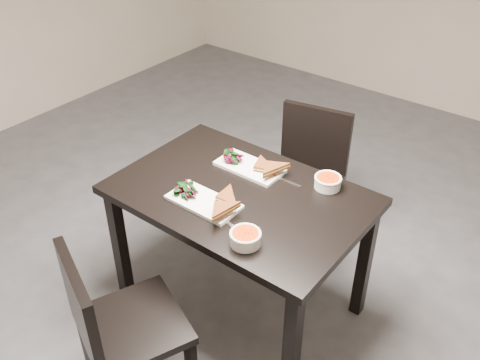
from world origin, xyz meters
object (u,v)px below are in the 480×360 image
(plate_far, at_px, (250,167))
(soup_bowl_far, at_px, (328,181))
(chair_near, at_px, (114,324))
(table, at_px, (240,209))
(soup_bowl_near, at_px, (245,237))
(chair_far, at_px, (307,170))
(plate_near, at_px, (204,202))

(plate_far, distance_m, soup_bowl_far, 0.41)
(chair_near, relative_size, plate_far, 2.47)
(table, distance_m, soup_bowl_near, 0.39)
(table, xyz_separation_m, plate_far, (-0.09, 0.19, 0.11))
(chair_far, distance_m, soup_bowl_near, 1.08)
(soup_bowl_near, bearing_deg, table, 131.11)
(chair_far, bearing_deg, table, -97.49)
(chair_near, relative_size, soup_bowl_near, 6.28)
(chair_far, height_order, plate_near, chair_far)
(plate_far, bearing_deg, chair_far, 85.40)
(plate_near, bearing_deg, chair_near, -88.93)
(table, height_order, chair_far, chair_far)
(chair_near, height_order, soup_bowl_near, chair_near)
(plate_near, relative_size, soup_bowl_far, 2.59)
(chair_near, bearing_deg, plate_far, 114.11)
(plate_far, bearing_deg, chair_near, -88.79)
(chair_near, height_order, plate_near, chair_near)
(soup_bowl_near, bearing_deg, plate_far, 125.04)
(soup_bowl_near, bearing_deg, chair_near, -122.03)
(plate_near, xyz_separation_m, plate_far, (-0.01, 0.37, 0.00))
(plate_far, bearing_deg, soup_bowl_far, 14.05)
(table, bearing_deg, chair_near, -94.88)
(table, relative_size, soup_bowl_far, 9.04)
(table, bearing_deg, soup_bowl_near, -48.89)
(table, bearing_deg, chair_far, 93.56)
(table, xyz_separation_m, chair_far, (-0.04, 0.72, -0.17))
(chair_far, relative_size, plate_near, 2.48)
(chair_far, bearing_deg, plate_near, -103.17)
(plate_near, relative_size, soup_bowl_near, 2.54)
(soup_bowl_near, relative_size, soup_bowl_far, 1.02)
(plate_near, relative_size, plate_far, 1.00)
(table, relative_size, chair_far, 1.41)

